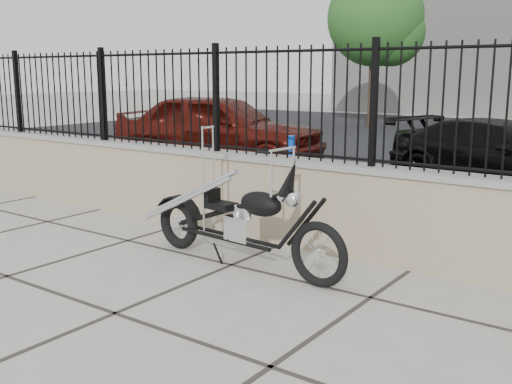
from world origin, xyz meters
name	(u,v)px	position (x,y,z in m)	size (l,w,h in m)	color
ground_plane	(115,314)	(0.00, 0.00, 0.00)	(90.00, 90.00, 0.00)	#99968E
parking_lot	(508,150)	(0.00, 12.50, 0.00)	(30.00, 30.00, 0.00)	black
retaining_wall	(287,201)	(0.00, 2.50, 0.48)	(14.00, 0.36, 0.96)	gray
iron_fence	(288,103)	(0.00, 2.50, 1.56)	(14.00, 0.08, 1.20)	black
chopper_motorcycle	(238,197)	(0.04, 1.55, 0.69)	(2.30, 0.40, 1.38)	black
car_red	(219,129)	(-4.25, 6.52, 0.74)	(1.76, 4.37, 1.49)	#470F0A
car_black	(504,156)	(1.18, 7.05, 0.57)	(1.59, 3.91, 1.14)	black
bollard_a	(291,167)	(-1.29, 4.60, 0.47)	(0.11, 0.11, 0.95)	blue
tree_left	(376,13)	(-5.48, 16.39, 3.83)	(3.24, 3.24, 5.47)	#382619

